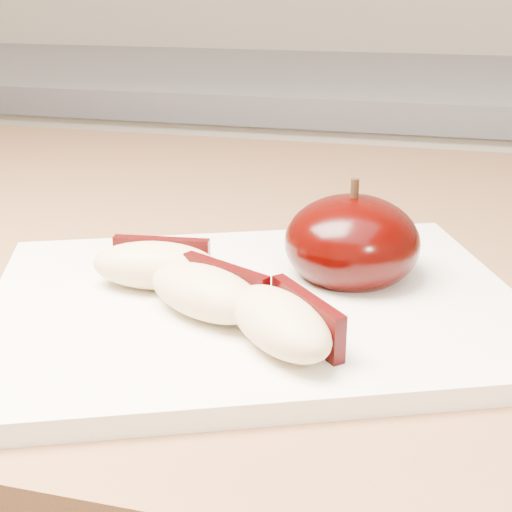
# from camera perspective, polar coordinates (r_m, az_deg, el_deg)

# --- Properties ---
(back_cabinet) EXTENTS (2.40, 0.62, 0.94)m
(back_cabinet) POSITION_cam_1_polar(r_m,az_deg,el_deg) (1.36, 9.75, -5.63)
(back_cabinet) COLOR silver
(back_cabinet) RESTS_ON ground
(cutting_board) EXTENTS (0.37, 0.32, 0.01)m
(cutting_board) POSITION_cam_1_polar(r_m,az_deg,el_deg) (0.42, -0.00, -3.97)
(cutting_board) COLOR white
(cutting_board) RESTS_ON island_counter
(apple_half) EXTENTS (0.09, 0.09, 0.07)m
(apple_half) POSITION_cam_1_polar(r_m,az_deg,el_deg) (0.44, 7.68, 1.07)
(apple_half) COLOR black
(apple_half) RESTS_ON cutting_board
(apple_wedge_a) EXTENTS (0.08, 0.05, 0.03)m
(apple_wedge_a) POSITION_cam_1_polar(r_m,az_deg,el_deg) (0.43, -8.01, -0.66)
(apple_wedge_a) COLOR beige
(apple_wedge_a) RESTS_ON cutting_board
(apple_wedge_b) EXTENTS (0.08, 0.07, 0.03)m
(apple_wedge_b) POSITION_cam_1_polar(r_m,az_deg,el_deg) (0.39, -3.87, -2.86)
(apple_wedge_b) COLOR beige
(apple_wedge_b) RESTS_ON cutting_board
(apple_wedge_c) EXTENTS (0.08, 0.08, 0.03)m
(apple_wedge_c) POSITION_cam_1_polar(r_m,az_deg,el_deg) (0.36, 2.16, -5.26)
(apple_wedge_c) COLOR beige
(apple_wedge_c) RESTS_ON cutting_board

